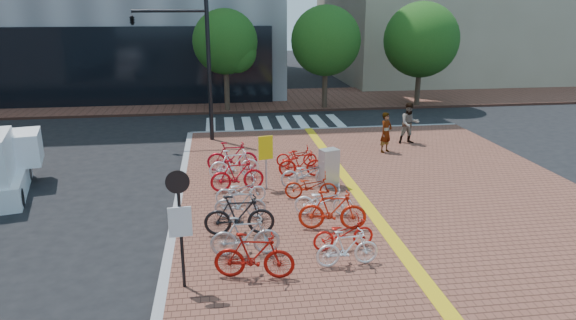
{
  "coord_description": "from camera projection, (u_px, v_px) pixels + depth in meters",
  "views": [
    {
      "loc": [
        -2.59,
        -13.39,
        6.3
      ],
      "look_at": [
        -0.32,
        2.88,
        1.3
      ],
      "focal_mm": 32.0,
      "sensor_mm": 36.0,
      "label": 1
    }
  ],
  "objects": [
    {
      "name": "bike_15",
      "position": [
        297.0,
        156.0,
        20.17
      ],
      "size": [
        1.63,
        0.68,
        0.84
      ],
      "primitive_type": "imported",
      "rotation": [
        0.0,
        0.0,
        1.49
      ],
      "color": "#BB100D",
      "rests_on": "sidewalk"
    },
    {
      "name": "pedestrian_b",
      "position": [
        409.0,
        123.0,
        23.42
      ],
      "size": [
        0.93,
        0.74,
        1.88
      ],
      "primitive_type": "imported",
      "rotation": [
        0.0,
        0.0,
        -0.03
      ],
      "color": "#505466",
      "rests_on": "sidewalk"
    },
    {
      "name": "bike_6",
      "position": [
        234.0,
        164.0,
        18.7
      ],
      "size": [
        1.91,
        0.81,
        1.11
      ],
      "primitive_type": "imported",
      "rotation": [
        0.0,
        0.0,
        1.73
      ],
      "color": "white",
      "rests_on": "sidewalk"
    },
    {
      "name": "bike_13",
      "position": [
        307.0,
        173.0,
        17.92
      ],
      "size": [
        1.92,
        0.79,
        0.99
      ],
      "primitive_type": "imported",
      "rotation": [
        0.0,
        0.0,
        1.64
      ],
      "color": "silver",
      "rests_on": "sidewalk"
    },
    {
      "name": "kerb_north",
      "position": [
        327.0,
        129.0,
        26.61
      ],
      "size": [
        14.0,
        0.25,
        0.15
      ],
      "primitive_type": "cube",
      "color": "gray",
      "rests_on": "ground"
    },
    {
      "name": "crosswalk",
      "position": [
        275.0,
        124.0,
        28.2
      ],
      "size": [
        7.5,
        4.0,
        0.01
      ],
      "color": "silver",
      "rests_on": "ground"
    },
    {
      "name": "bike_8",
      "position": [
        347.0,
        248.0,
        12.46
      ],
      "size": [
        1.6,
        0.53,
        0.95
      ],
      "primitive_type": "imported",
      "rotation": [
        0.0,
        0.0,
        1.63
      ],
      "color": "white",
      "rests_on": "sidewalk"
    },
    {
      "name": "bike_2",
      "position": [
        239.0,
        215.0,
        14.11
      ],
      "size": [
        1.98,
        0.66,
        1.17
      ],
      "primitive_type": "imported",
      "rotation": [
        0.0,
        0.0,
        1.51
      ],
      "color": "black",
      "rests_on": "sidewalk"
    },
    {
      "name": "bike_3",
      "position": [
        240.0,
        203.0,
        15.28
      ],
      "size": [
        1.58,
        0.6,
        0.93
      ],
      "primitive_type": "imported",
      "rotation": [
        0.0,
        0.0,
        1.47
      ],
      "color": "#B6B6BB",
      "rests_on": "sidewalk"
    },
    {
      "name": "far_sidewalk",
      "position": [
        256.0,
        100.0,
        34.74
      ],
      "size": [
        70.0,
        8.0,
        0.15
      ],
      "primitive_type": "cube",
      "color": "brown",
      "rests_on": "ground"
    },
    {
      "name": "bike_9",
      "position": [
        343.0,
        233.0,
        13.36
      ],
      "size": [
        1.71,
        0.77,
        0.87
      ],
      "primitive_type": "imported",
      "rotation": [
        0.0,
        0.0,
        1.69
      ],
      "color": "red",
      "rests_on": "sidewalk"
    },
    {
      "name": "notice_sign",
      "position": [
        180.0,
        215.0,
        11.12
      ],
      "size": [
        0.52,
        0.13,
        2.79
      ],
      "color": "black",
      "rests_on": "sidewalk"
    },
    {
      "name": "bike_5",
      "position": [
        237.0,
        175.0,
        17.52
      ],
      "size": [
        1.91,
        0.78,
        1.12
      ],
      "primitive_type": "imported",
      "rotation": [
        0.0,
        0.0,
        1.71
      ],
      "color": "red",
      "rests_on": "sidewalk"
    },
    {
      "name": "bike_10",
      "position": [
        332.0,
        210.0,
        14.46
      ],
      "size": [
        1.99,
        0.87,
        1.16
      ],
      "primitive_type": "imported",
      "rotation": [
        0.0,
        0.0,
        1.4
      ],
      "color": "red",
      "rests_on": "sidewalk"
    },
    {
      "name": "street_trees",
      "position": [
        343.0,
        42.0,
        30.88
      ],
      "size": [
        16.2,
        4.6,
        6.35
      ],
      "color": "#38281E",
      "rests_on": "far_sidewalk"
    },
    {
      "name": "yellow_sign",
      "position": [
        266.0,
        153.0,
        17.46
      ],
      "size": [
        0.5,
        0.19,
        1.89
      ],
      "color": "#B7B7BC",
      "rests_on": "sidewalk"
    },
    {
      "name": "bike_4",
      "position": [
        241.0,
        191.0,
        16.4
      ],
      "size": [
        1.7,
        0.78,
        0.86
      ],
      "primitive_type": "imported",
      "rotation": [
        0.0,
        0.0,
        1.7
      ],
      "color": "silver",
      "rests_on": "sidewalk"
    },
    {
      "name": "pedestrian_a",
      "position": [
        386.0,
        132.0,
        22.04
      ],
      "size": [
        0.76,
        0.7,
        1.74
      ],
      "primitive_type": "imported",
      "rotation": [
        0.0,
        0.0,
        0.59
      ],
      "color": "gray",
      "rests_on": "sidewalk"
    },
    {
      "name": "utility_box",
      "position": [
        329.0,
        168.0,
        17.93
      ],
      "size": [
        0.73,
        0.63,
        1.34
      ],
      "primitive_type": "cube",
      "rotation": [
        0.0,
        0.0,
        0.34
      ],
      "color": "#B4B4B9",
      "rests_on": "sidewalk"
    },
    {
      "name": "bike_12",
      "position": [
        311.0,
        186.0,
        16.77
      ],
      "size": [
        1.8,
        0.92,
        0.9
      ],
      "primitive_type": "imported",
      "rotation": [
        0.0,
        0.0,
        1.38
      ],
      "color": "#AA200C",
      "rests_on": "sidewalk"
    },
    {
      "name": "bike_14",
      "position": [
        301.0,
        163.0,
        18.98
      ],
      "size": [
        1.72,
        0.63,
        1.01
      ],
      "primitive_type": "imported",
      "rotation": [
        0.0,
        0.0,
        1.48
      ],
      "color": "red",
      "rests_on": "sidewalk"
    },
    {
      "name": "traffic_light_pole",
      "position": [
        174.0,
        44.0,
        22.85
      ],
      "size": [
        3.47,
        1.34,
        6.46
      ],
      "color": "black",
      "rests_on": "sidewalk"
    },
    {
      "name": "bike_11",
      "position": [
        323.0,
        201.0,
        15.5
      ],
      "size": [
        1.84,
        0.94,
        0.92
      ],
      "primitive_type": "imported",
      "rotation": [
        0.0,
        0.0,
        1.38
      ],
      "color": "white",
      "rests_on": "sidewalk"
    },
    {
      "name": "ground",
      "position": [
        313.0,
        231.0,
        14.87
      ],
      "size": [
        120.0,
        120.0,
        0.0
      ],
      "primitive_type": "plane",
      "color": "black",
      "rests_on": "ground"
    },
    {
      "name": "bike_0",
      "position": [
        254.0,
        256.0,
        11.88
      ],
      "size": [
        1.96,
        0.88,
        1.14
      ],
      "primitive_type": "imported",
      "rotation": [
        0.0,
        0.0,
        1.38
      ],
      "color": "#A0120B",
      "rests_on": "sidewalk"
    },
    {
      "name": "bike_7",
      "position": [
        232.0,
        157.0,
        19.57
      ],
      "size": [
        1.93,
        0.6,
        1.15
      ],
      "primitive_type": "imported",
      "rotation": [
        0.0,
        0.0,
        1.54
      ],
      "color": "#A80C1B",
      "rests_on": "sidewalk"
    },
    {
      "name": "bike_1",
      "position": [
        245.0,
        236.0,
        12.96
      ],
      "size": [
        1.78,
        0.53,
        1.06
      ],
      "primitive_type": "imported",
      "rotation": [
        0.0,
        0.0,
        1.56
      ],
      "color": "#AFB0B4",
      "rests_on": "sidewalk"
    }
  ]
}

